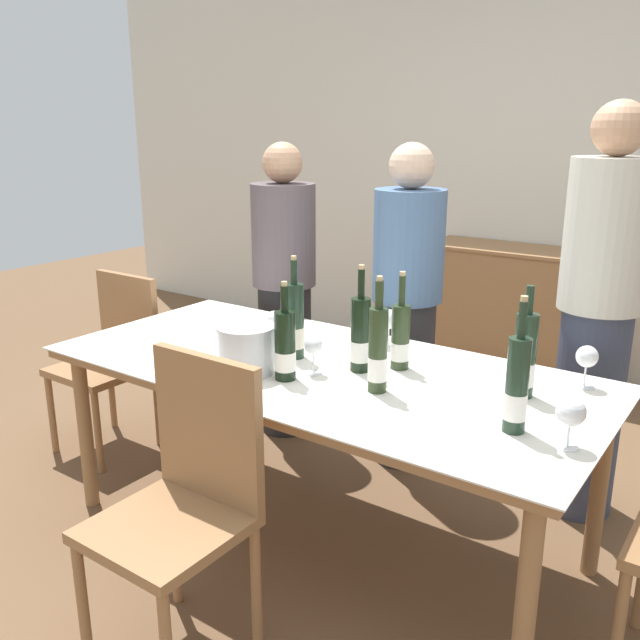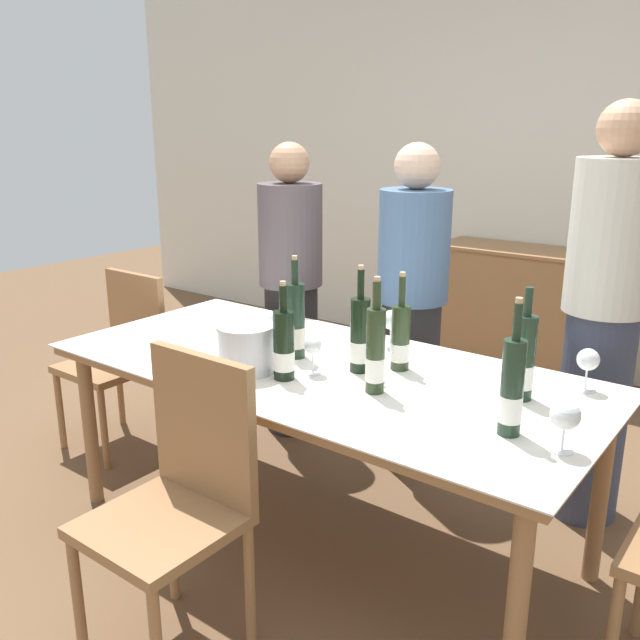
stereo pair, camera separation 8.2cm
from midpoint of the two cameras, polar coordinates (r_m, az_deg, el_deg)
name	(u,v)px [view 1 (the left image)]	position (r m, az deg, el deg)	size (l,w,h in m)	color
ground_plane	(320,535)	(2.91, -0.84, -17.63)	(12.00, 12.00, 0.00)	brown
back_wall	(550,159)	(4.78, 18.33, 12.73)	(8.00, 0.10, 2.80)	silver
sideboard_cabinet	(519,312)	(4.66, 15.91, 0.67)	(1.27, 0.46, 0.85)	#996B42
dining_table	(320,380)	(2.60, -0.90, -5.12)	(2.11, 0.97, 0.74)	#996B42
ice_bucket	(247,348)	(2.50, -7.14, -2.33)	(0.22, 0.22, 0.18)	silver
wine_bottle_0	(517,387)	(2.06, 15.14, -5.49)	(0.07, 0.07, 0.42)	#1E3323
wine_bottle_1	(400,338)	(2.52, 5.87, -1.51)	(0.07, 0.07, 0.37)	#28381E
wine_bottle_2	(360,336)	(2.48, 2.48, -1.39)	(0.07, 0.07, 0.40)	black
wine_bottle_3	(285,347)	(2.41, -3.93, -2.30)	(0.08, 0.08, 0.36)	black
wine_bottle_4	(378,352)	(2.29, 3.88, -2.68)	(0.07, 0.07, 0.40)	#28381E
wine_bottle_5	(524,358)	(2.34, 15.88, -3.08)	(0.08, 0.08, 0.38)	#1E3323
wine_bottle_6	(294,323)	(2.63, -3.06, -0.27)	(0.08, 0.08, 0.40)	#1E3323
wine_glass_0	(587,358)	(2.49, 20.69, -3.04)	(0.08, 0.08, 0.15)	white
wine_glass_1	(571,413)	(2.01, 19.28, -7.42)	(0.08, 0.08, 0.15)	white
wine_glass_2	(389,321)	(2.77, 4.99, -0.05)	(0.08, 0.08, 0.16)	white
wine_glass_3	(274,321)	(2.82, -4.75, -0.11)	(0.08, 0.08, 0.14)	white
wine_glass_4	(361,318)	(2.87, 2.67, 0.18)	(0.08, 0.08, 0.14)	white
wine_glass_5	(313,347)	(2.46, -1.51, -2.31)	(0.07, 0.07, 0.14)	white
chair_near_front	(187,490)	(2.17, -12.26, -13.83)	(0.42, 0.42, 0.95)	#996B42
chair_left_end	(114,351)	(3.62, -17.59, -2.47)	(0.42, 0.42, 0.89)	#996B42
person_host	(284,293)	(3.56, -3.68, 2.27)	(0.33, 0.33, 1.54)	#262628
person_guest_left	(407,310)	(3.23, 6.58, 0.82)	(0.33, 0.33, 1.54)	#2D2D33
person_guest_right	(598,318)	(2.95, 21.61, 0.14)	(0.33, 0.33, 1.71)	#383F56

